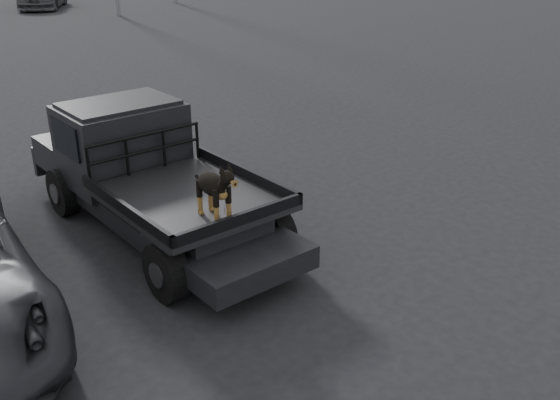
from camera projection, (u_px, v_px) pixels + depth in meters
ground at (225, 297)px, 7.75m from camera, size 120.00×120.00×0.00m
flatbed_ute at (157, 203)px, 9.21m from camera, size 2.00×5.40×0.92m
ute_cab at (121, 130)px, 9.51m from camera, size 1.72×1.30×0.88m
headache_rack at (146, 153)px, 9.05m from camera, size 1.80×0.08×0.55m
dog at (214, 189)px, 7.57m from camera, size 0.32×0.60×0.74m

